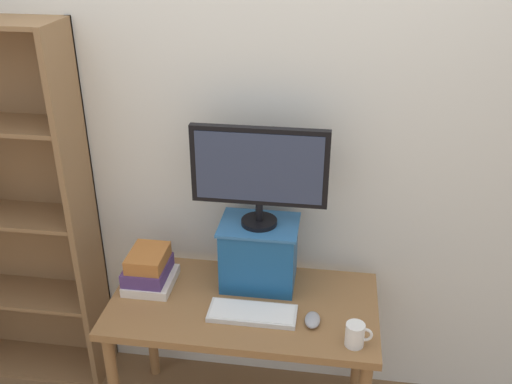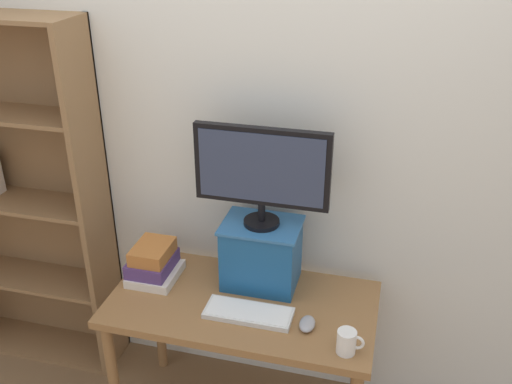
# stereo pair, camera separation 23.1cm
# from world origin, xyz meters

# --- Properties ---
(back_wall) EXTENTS (7.00, 0.08, 2.60)m
(back_wall) POSITION_xyz_m (0.00, 0.41, 1.30)
(back_wall) COLOR silver
(back_wall) RESTS_ON ground_plane
(desk) EXTENTS (1.17, 0.60, 0.72)m
(desk) POSITION_xyz_m (0.00, 0.00, 0.63)
(desk) COLOR olive
(desk) RESTS_ON ground_plane
(bookshelf_unit) EXTENTS (0.89, 0.28, 1.86)m
(bookshelf_unit) POSITION_xyz_m (-1.27, 0.26, 0.95)
(bookshelf_unit) COLOR olive
(bookshelf_unit) RESTS_ON ground_plane
(riser_box) EXTENTS (0.35, 0.26, 0.31)m
(riser_box) POSITION_xyz_m (0.05, 0.16, 0.88)
(riser_box) COLOR #195189
(riser_box) RESTS_ON desk
(computer_monitor) EXTENTS (0.58, 0.16, 0.45)m
(computer_monitor) POSITION_xyz_m (0.05, 0.16, 1.29)
(computer_monitor) COLOR black
(computer_monitor) RESTS_ON riser_box
(keyboard) EXTENTS (0.37, 0.15, 0.02)m
(keyboard) POSITION_xyz_m (0.05, -0.09, 0.73)
(keyboard) COLOR silver
(keyboard) RESTS_ON desk
(computer_mouse) EXTENTS (0.06, 0.10, 0.04)m
(computer_mouse) POSITION_xyz_m (0.31, -0.10, 0.74)
(computer_mouse) COLOR #99999E
(computer_mouse) RESTS_ON desk
(book_stack) EXTENTS (0.21, 0.24, 0.17)m
(book_stack) POSITION_xyz_m (-0.45, 0.07, 0.80)
(book_stack) COLOR silver
(book_stack) RESTS_ON desk
(coffee_mug) EXTENTS (0.11, 0.08, 0.10)m
(coffee_mug) POSITION_xyz_m (0.48, -0.21, 0.77)
(coffee_mug) COLOR white
(coffee_mug) RESTS_ON desk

